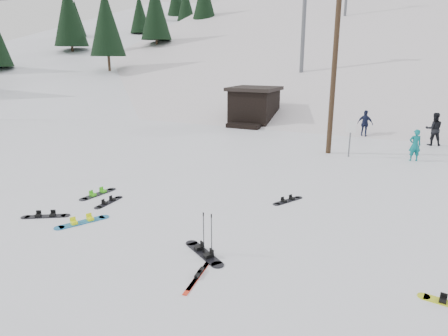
% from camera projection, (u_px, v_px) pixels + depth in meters
% --- Properties ---
extents(ground, '(200.00, 200.00, 0.00)m').
position_uv_depth(ground, '(125.00, 265.00, 9.69)').
color(ground, white).
rests_on(ground, ground).
extents(ski_slope, '(60.00, 85.24, 65.97)m').
position_uv_depth(ski_slope, '(366.00, 172.00, 60.60)').
color(ski_slope, white).
rests_on(ski_slope, ground).
extents(ridge_left, '(47.54, 95.03, 58.38)m').
position_uv_depth(ridge_left, '(144.00, 151.00, 69.38)').
color(ridge_left, white).
rests_on(ridge_left, ground).
extents(treeline_left, '(20.00, 64.00, 10.00)m').
position_uv_depth(treeline_left, '(118.00, 91.00, 58.64)').
color(treeline_left, black).
rests_on(treeline_left, ground).
extents(treeline_crest, '(50.00, 6.00, 10.00)m').
position_uv_depth(treeline_crest, '(390.00, 81.00, 84.24)').
color(treeline_crest, black).
rests_on(treeline_crest, ski_slope).
extents(utility_pole, '(2.00, 0.26, 9.00)m').
position_uv_depth(utility_pole, '(335.00, 61.00, 19.73)').
color(utility_pole, '#3A2819').
rests_on(utility_pole, ground).
extents(trail_sign, '(0.50, 0.09, 1.85)m').
position_uv_depth(trail_sign, '(350.00, 132.00, 19.82)').
color(trail_sign, '#595B60').
rests_on(trail_sign, ground).
extents(lift_hut, '(3.40, 4.10, 2.75)m').
position_uv_depth(lift_hut, '(254.00, 106.00, 29.58)').
color(lift_hut, black).
rests_on(lift_hut, ground).
extents(lift_tower_near, '(2.20, 0.36, 8.00)m').
position_uv_depth(lift_tower_near, '(304.00, 22.00, 35.26)').
color(lift_tower_near, '#595B60').
rests_on(lift_tower_near, ski_slope).
extents(hero_snowboard, '(0.92, 1.53, 0.12)m').
position_uv_depth(hero_snowboard, '(82.00, 222.00, 12.15)').
color(hero_snowboard, '#1B74B1').
rests_on(hero_snowboard, ground).
extents(hero_skis, '(0.35, 1.75, 0.09)m').
position_uv_depth(hero_skis, '(199.00, 274.00, 9.25)').
color(hero_skis, red).
rests_on(hero_skis, ground).
extents(ski_poles, '(0.31, 0.08, 1.12)m').
position_uv_depth(ski_poles, '(208.00, 233.00, 10.08)').
color(ski_poles, black).
rests_on(ski_poles, ground).
extents(board_scatter_a, '(1.31, 0.93, 0.11)m').
position_uv_depth(board_scatter_a, '(46.00, 216.00, 12.61)').
color(board_scatter_a, black).
rests_on(board_scatter_a, ground).
extents(board_scatter_b, '(0.30, 1.37, 0.10)m').
position_uv_depth(board_scatter_b, '(109.00, 202.00, 13.83)').
color(board_scatter_b, black).
rests_on(board_scatter_b, ground).
extents(board_scatter_c, '(0.45, 1.61, 0.11)m').
position_uv_depth(board_scatter_c, '(98.00, 194.00, 14.64)').
color(board_scatter_c, black).
rests_on(board_scatter_c, ground).
extents(board_scatter_d, '(1.48, 1.06, 0.12)m').
position_uv_depth(board_scatter_d, '(204.00, 253.00, 10.22)').
color(board_scatter_d, black).
rests_on(board_scatter_d, ground).
extents(board_scatter_f, '(0.76, 1.26, 0.10)m').
position_uv_depth(board_scatter_f, '(288.00, 200.00, 13.97)').
color(board_scatter_f, black).
rests_on(board_scatter_f, ground).
extents(skier_teal, '(0.66, 0.55, 1.55)m').
position_uv_depth(skier_teal, '(415.00, 145.00, 19.20)').
color(skier_teal, '#0B6E70').
rests_on(skier_teal, ground).
extents(skier_dark, '(1.04, 0.89, 1.86)m').
position_uv_depth(skier_dark, '(434.00, 129.00, 22.57)').
color(skier_dark, black).
rests_on(skier_dark, ground).
extents(skier_navy, '(1.06, 0.64, 1.69)m').
position_uv_depth(skier_navy, '(365.00, 124.00, 24.93)').
color(skier_navy, '#181E3D').
rests_on(skier_navy, ground).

